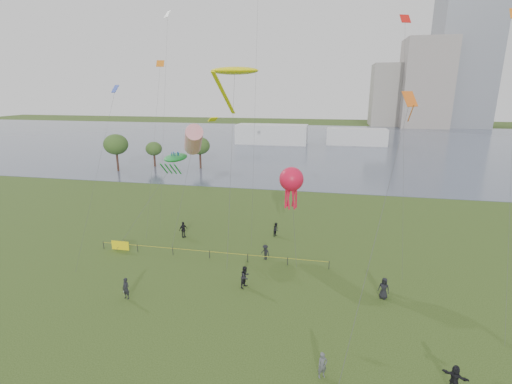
% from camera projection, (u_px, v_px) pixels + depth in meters
% --- Properties ---
extents(ground_plane, '(400.00, 400.00, 0.00)m').
position_uv_depth(ground_plane, '(227.00, 344.00, 25.16)').
color(ground_plane, '#263C13').
extents(lake, '(400.00, 120.00, 0.08)m').
position_uv_depth(lake, '(311.00, 143.00, 119.60)').
color(lake, '#4E586C').
rests_on(lake, ground_plane).
extents(building_mid, '(20.00, 20.00, 38.00)m').
position_uv_depth(building_mid, '(425.00, 84.00, 164.34)').
color(building_mid, gray).
rests_on(building_mid, ground_plane).
extents(building_low, '(16.00, 18.00, 28.00)m').
position_uv_depth(building_low, '(389.00, 95.00, 174.01)').
color(building_low, gray).
rests_on(building_low, ground_plane).
extents(pavilion_left, '(22.00, 8.00, 6.00)m').
position_uv_depth(pavilion_left, '(272.00, 134.00, 116.36)').
color(pavilion_left, silver).
rests_on(pavilion_left, ground_plane).
extents(pavilion_right, '(18.00, 7.00, 5.00)m').
position_uv_depth(pavilion_right, '(356.00, 137.00, 114.39)').
color(pavilion_right, silver).
rests_on(pavilion_right, ground_plane).
extents(trees, '(20.72, 10.76, 7.76)m').
position_uv_depth(trees, '(151.00, 146.00, 78.41)').
color(trees, '#362018').
rests_on(trees, ground_plane).
extents(fence, '(24.07, 0.07, 1.05)m').
position_uv_depth(fence, '(154.00, 248.00, 38.91)').
color(fence, black).
rests_on(fence, ground_plane).
extents(kite_flyer, '(0.73, 0.66, 1.67)m').
position_uv_depth(kite_flyer, '(322.00, 365.00, 22.06)').
color(kite_flyer, '#4E5255').
rests_on(kite_flyer, ground_plane).
extents(spectator_a, '(1.06, 1.17, 1.97)m').
position_uv_depth(spectator_a, '(245.00, 277.00, 32.15)').
color(spectator_a, black).
rests_on(spectator_a, ground_plane).
extents(spectator_b, '(1.18, 1.03, 1.59)m').
position_uv_depth(spectator_b, '(265.00, 252.00, 37.45)').
color(spectator_b, black).
rests_on(spectator_b, ground_plane).
extents(spectator_c, '(0.96, 1.19, 1.90)m').
position_uv_depth(spectator_c, '(183.00, 230.00, 43.05)').
color(spectator_c, black).
rests_on(spectator_c, ground_plane).
extents(spectator_d, '(1.05, 0.88, 1.83)m').
position_uv_depth(spectator_d, '(384.00, 288.00, 30.43)').
color(spectator_d, black).
rests_on(spectator_d, ground_plane).
extents(spectator_e, '(1.49, 1.05, 1.55)m').
position_uv_depth(spectator_e, '(455.00, 377.00, 21.20)').
color(spectator_e, black).
rests_on(spectator_e, ground_plane).
extents(spectator_f, '(0.75, 0.59, 1.83)m').
position_uv_depth(spectator_f, '(126.00, 288.00, 30.39)').
color(spectator_f, black).
rests_on(spectator_f, ground_plane).
extents(spectator_g, '(0.86, 0.97, 1.66)m').
position_uv_depth(spectator_g, '(276.00, 229.00, 43.42)').
color(spectator_g, black).
rests_on(spectator_g, ground_plane).
extents(kite_stingray, '(5.20, 10.75, 19.01)m').
position_uv_depth(kite_stingray, '(234.00, 71.00, 39.41)').
color(kite_stingray, '#3F3F42').
extents(kite_windsock, '(4.36, 7.90, 13.08)m').
position_uv_depth(kite_windsock, '(193.00, 140.00, 42.39)').
color(kite_windsock, '#3F3F42').
extents(kite_creature, '(5.66, 8.94, 9.50)m').
position_uv_depth(kite_creature, '(176.00, 158.00, 42.71)').
color(kite_creature, '#3F3F42').
extents(kite_octopus, '(2.34, 2.75, 9.56)m').
position_uv_depth(kite_octopus, '(291.00, 180.00, 35.48)').
color(kite_octopus, '#3F3F42').
extents(kite_delta, '(5.23, 12.94, 16.57)m').
position_uv_depth(kite_delta, '(407.00, 113.00, 27.22)').
color(kite_delta, '#3F3F42').
extents(small_kites, '(35.32, 13.60, 13.29)m').
position_uv_depth(small_kites, '(250.00, 29.00, 37.34)').
color(small_kites, orange).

